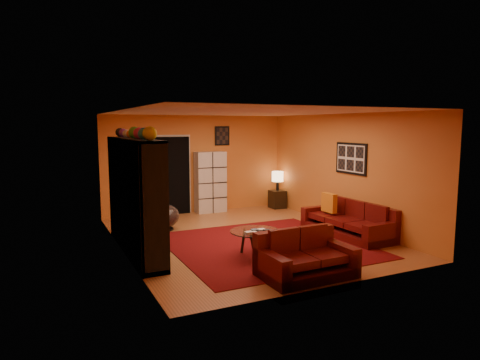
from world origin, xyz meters
name	(u,v)px	position (x,y,z in m)	size (l,w,h in m)	color
floor	(245,238)	(0.00, 0.00, 0.00)	(6.00, 6.00, 0.00)	#975A2E
ceiling	(246,112)	(0.00, 0.00, 2.60)	(6.00, 6.00, 0.00)	white
wall_back	(196,164)	(0.00, 3.00, 1.30)	(6.00, 6.00, 0.00)	orange
wall_front	(338,198)	(0.00, -3.00, 1.30)	(6.00, 6.00, 0.00)	orange
wall_left	(122,183)	(-2.50, 0.00, 1.30)	(6.00, 6.00, 0.00)	orange
wall_right	(343,171)	(2.50, 0.00, 1.30)	(6.00, 6.00, 0.00)	orange
rug	(266,245)	(0.10, -0.70, 0.01)	(3.60, 3.60, 0.01)	#4E090C
doorway	(172,176)	(-0.70, 2.96, 1.02)	(0.95, 0.10, 2.04)	black
wall_art_right	(351,158)	(2.48, -0.30, 1.60)	(0.03, 1.00, 0.70)	black
wall_art_back	(222,136)	(0.75, 2.98, 2.05)	(0.42, 0.03, 0.52)	black
entertainment_unit	(134,196)	(-2.27, 0.00, 1.05)	(0.45, 3.00, 2.10)	black
tv	(137,198)	(-2.23, 0.02, 1.00)	(0.13, 0.97, 0.56)	black
sofa	(350,222)	(2.14, -0.75, 0.29)	(0.96, 2.18, 0.85)	#49090A
loveseat	(304,257)	(-0.17, -2.42, 0.29)	(1.46, 0.89, 0.85)	#49090A
throw_pillow	(329,203)	(1.95, -0.24, 0.63)	(0.12, 0.42, 0.42)	orange
coffee_table	(255,233)	(-0.40, -1.22, 0.42)	(0.91, 0.91, 0.46)	silver
storage_cabinet	(210,182)	(0.32, 2.80, 0.82)	(0.82, 0.36, 1.63)	silver
bowl_chair	(163,216)	(-1.38, 1.38, 0.31)	(0.72, 0.72, 0.59)	black
side_table	(277,199)	(2.25, 2.52, 0.25)	(0.40, 0.40, 0.50)	black
table_lamp	(278,177)	(2.25, 2.52, 0.89)	(0.33, 0.33, 0.54)	black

